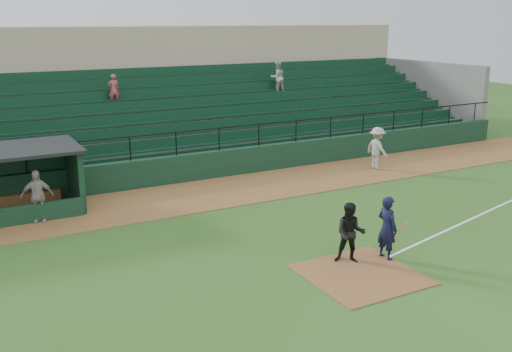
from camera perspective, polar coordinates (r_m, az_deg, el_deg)
ground at (r=17.19m, az=8.12°, el=-8.36°), size 90.00×90.00×0.00m
warning_track at (r=23.66m, az=-3.50°, el=-1.57°), size 40.00×4.00×0.03m
home_plate_dirt at (r=16.47m, az=10.22°, el=-9.48°), size 3.00×3.00×0.03m
foul_line at (r=23.34m, az=22.29°, el=-2.98°), size 17.49×4.44×0.01m
stadium_structure at (r=30.86m, az=-10.35°, el=6.51°), size 38.00×13.08×6.40m
batter_at_plate at (r=17.33m, az=12.74°, el=-4.98°), size 1.05×0.73×1.92m
umpire at (r=16.89m, az=9.25°, el=-5.56°), size 1.10×1.07×1.79m
runner at (r=27.54m, az=11.79°, el=2.68°), size 0.78×1.30×1.97m
dugout_player_a at (r=21.28m, az=-20.68°, el=-1.85°), size 1.14×0.64×1.83m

